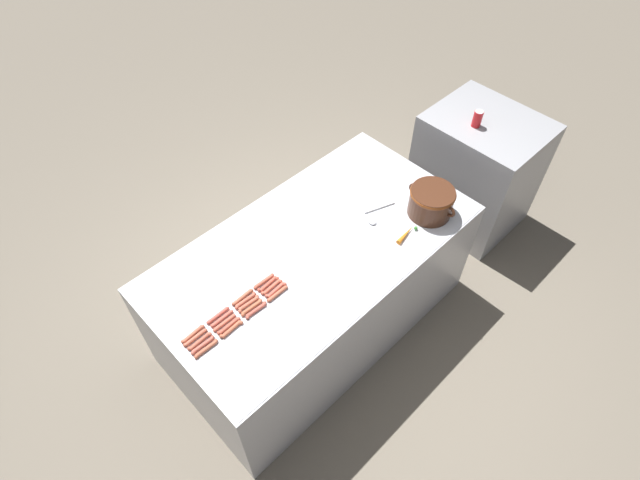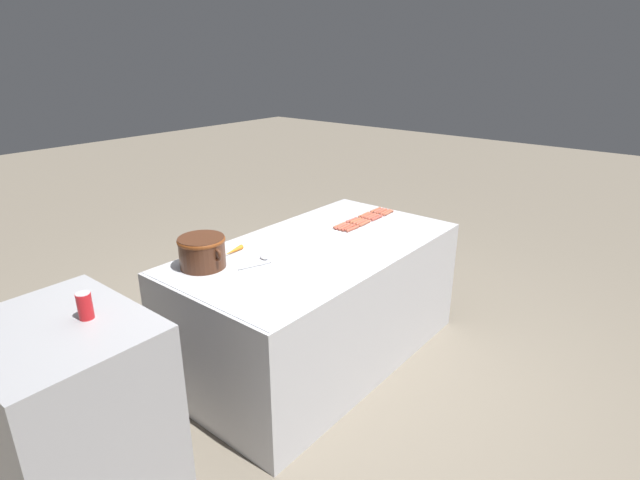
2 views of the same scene
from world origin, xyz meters
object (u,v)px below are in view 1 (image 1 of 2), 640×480
(soda_can, at_px, (477,119))
(hot_dog_12, at_px, (203,345))
(hot_dog_11, at_px, (272,287))
(hot_dog_19, at_px, (277,294))
(hot_dog_5, at_px, (222,319))
(hot_dog_9, at_px, (224,323))
(hot_dog_18, at_px, (256,310))
(hot_dog_7, at_px, (268,284))
(hot_dog_4, at_px, (195,338))
(hot_dog_10, at_px, (249,304))
(back_cabinet, at_px, (475,171))
(hot_dog_13, at_px, (229,326))
(hot_dog_8, at_px, (200,341))
(serving_spoon, at_px, (375,217))
(hot_dog_15, at_px, (276,290))
(carrot, at_px, (406,234))
(hot_dog_2, at_px, (243,297))
(hot_dog_16, at_px, (206,349))
(bean_pot, at_px, (431,201))
(hot_dog_14, at_px, (252,308))
(hot_dog_17, at_px, (231,329))
(hot_dog_1, at_px, (218,316))
(hot_dog_0, at_px, (193,334))
(hot_dog_3, at_px, (264,281))
(hot_dog_6, at_px, (245,301))

(soda_can, bearing_deg, hot_dog_12, -89.46)
(hot_dog_11, relative_size, hot_dog_19, 1.00)
(hot_dog_5, bearing_deg, hot_dog_19, 74.92)
(hot_dog_9, distance_m, hot_dog_18, 0.18)
(hot_dog_7, bearing_deg, hot_dog_4, -90.56)
(hot_dog_10, bearing_deg, back_cabinet, 88.51)
(hot_dog_13, relative_size, hot_dog_19, 1.00)
(hot_dog_8, bearing_deg, serving_spoon, 88.18)
(hot_dog_15, xyz_separation_m, carrot, (0.25, 0.85, 0.00))
(hot_dog_2, bearing_deg, hot_dog_10, -3.02)
(hot_dog_2, bearing_deg, hot_dog_15, 61.35)
(hot_dog_11, height_order, hot_dog_16, same)
(hot_dog_7, distance_m, bean_pot, 1.15)
(hot_dog_7, distance_m, hot_dog_10, 0.17)
(hot_dog_7, height_order, hot_dog_14, same)
(hot_dog_16, relative_size, soda_can, 1.19)
(hot_dog_8, height_order, hot_dog_19, same)
(hot_dog_11, xyz_separation_m, hot_dog_12, (0.03, -0.49, 0.00))
(hot_dog_8, bearing_deg, hot_dog_7, 93.31)
(hot_dog_9, height_order, hot_dog_17, same)
(hot_dog_7, xyz_separation_m, soda_can, (0.04, 1.94, 0.16))
(hot_dog_10, distance_m, hot_dog_14, 0.03)
(hot_dog_8, height_order, hot_dog_13, same)
(hot_dog_13, bearing_deg, hot_dog_10, 101.99)
(hot_dog_5, relative_size, carrot, 0.82)
(hot_dog_4, xyz_separation_m, bean_pot, (0.29, 1.60, 0.10))
(hot_dog_16, height_order, hot_dog_19, same)
(hot_dog_16, bearing_deg, serving_spoon, 90.76)
(hot_dog_19, bearing_deg, hot_dog_1, -109.61)
(hot_dog_12, xyz_separation_m, carrot, (0.25, 1.35, 0.00))
(hot_dog_1, bearing_deg, hot_dog_4, -81.68)
(hot_dog_19, bearing_deg, hot_dog_9, -99.81)
(hot_dog_0, distance_m, hot_dog_1, 0.16)
(hot_dog_14, xyz_separation_m, soda_can, (-0.02, 2.11, 0.16))
(hot_dog_3, xyz_separation_m, hot_dog_6, (0.03, -0.16, 0.00))
(hot_dog_10, distance_m, hot_dog_15, 0.17)
(hot_dog_5, xyz_separation_m, hot_dog_14, (0.06, 0.16, 0.00))
(hot_dog_10, distance_m, serving_spoon, 0.99)
(hot_dog_10, bearing_deg, hot_dog_7, 98.94)
(hot_dog_6, xyz_separation_m, soda_can, (0.04, 2.11, 0.16))
(hot_dog_19, bearing_deg, hot_dog_15, 157.40)
(hot_dog_9, height_order, hot_dog_19, same)
(hot_dog_1, distance_m, hot_dog_3, 0.32)
(hot_dog_5, bearing_deg, hot_dog_10, 81.00)
(hot_dog_2, distance_m, hot_dog_15, 0.19)
(hot_dog_11, height_order, hot_dog_14, same)
(hot_dog_14, bearing_deg, hot_dog_13, -88.47)
(hot_dog_2, distance_m, hot_dog_11, 0.17)
(hot_dog_14, bearing_deg, hot_dog_11, 98.77)
(hot_dog_4, height_order, hot_dog_16, same)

